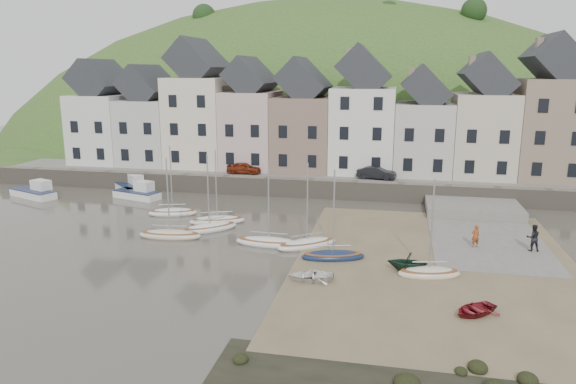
% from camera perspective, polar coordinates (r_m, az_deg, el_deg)
% --- Properties ---
extents(ground, '(160.00, 160.00, 0.00)m').
position_cam_1_polar(ground, '(36.88, -1.91, -6.60)').
color(ground, '#413D33').
rests_on(ground, ground).
extents(quay_land, '(90.00, 30.00, 1.50)m').
position_cam_1_polar(quay_land, '(67.28, 4.51, 3.00)').
color(quay_land, '#365220').
rests_on(quay_land, ground).
extents(quay_street, '(70.00, 7.00, 0.10)m').
position_cam_1_polar(quay_street, '(55.94, 3.02, 1.82)').
color(quay_street, slate).
rests_on(quay_street, quay_land).
extents(seawall, '(70.00, 1.20, 1.80)m').
position_cam_1_polar(seawall, '(52.69, 2.43, 0.40)').
color(seawall, slate).
rests_on(seawall, ground).
extents(beach, '(18.00, 26.00, 0.06)m').
position_cam_1_polar(beach, '(36.04, 15.50, -7.52)').
color(beach, brown).
rests_on(beach, ground).
extents(slipway, '(8.00, 18.00, 0.12)m').
position_cam_1_polar(slipway, '(44.05, 20.09, -4.05)').
color(slipway, slate).
rests_on(slipway, ground).
extents(hillside, '(134.40, 84.00, 84.00)m').
position_cam_1_polar(hillside, '(99.43, 3.52, -4.83)').
color(hillside, '#365220').
rests_on(hillside, ground).
extents(townhouse_terrace, '(61.05, 8.00, 13.93)m').
position_cam_1_polar(townhouse_terrace, '(58.34, 5.34, 7.97)').
color(townhouse_terrace, silver).
rests_on(townhouse_terrace, quay_land).
extents(sailboat_0, '(4.48, 2.65, 6.32)m').
position_cam_1_polar(sailboat_0, '(47.38, -12.25, -2.11)').
color(sailboat_0, white).
rests_on(sailboat_0, ground).
extents(sailboat_1, '(4.80, 3.04, 6.32)m').
position_cam_1_polar(sailboat_1, '(44.25, -7.60, -3.00)').
color(sailboat_1, white).
rests_on(sailboat_1, ground).
extents(sailboat_2, '(4.94, 1.92, 6.32)m').
position_cam_1_polar(sailboat_2, '(41.08, -12.54, -4.47)').
color(sailboat_2, beige).
rests_on(sailboat_2, ground).
extents(sailboat_3, '(4.45, 4.16, 6.32)m').
position_cam_1_polar(sailboat_3, '(42.27, -8.43, -3.80)').
color(sailboat_3, white).
rests_on(sailboat_3, ground).
extents(sailboat_4, '(5.05, 1.70, 6.32)m').
position_cam_1_polar(sailboat_4, '(38.43, -2.06, -5.38)').
color(sailboat_4, white).
rests_on(sailboat_4, ground).
extents(sailboat_5, '(4.49, 2.51, 6.32)m').
position_cam_1_polar(sailboat_5, '(35.81, 4.85, -6.81)').
color(sailboat_5, '#152344').
rests_on(sailboat_5, ground).
extents(sailboat_6, '(4.58, 3.99, 6.32)m').
position_cam_1_polar(sailboat_6, '(38.07, 2.06, -5.55)').
color(sailboat_6, white).
rests_on(sailboat_6, ground).
extents(sailboat_7, '(4.07, 2.28, 6.32)m').
position_cam_1_polar(sailboat_7, '(33.95, 14.88, -8.34)').
color(sailboat_7, beige).
rests_on(sailboat_7, ground).
extents(motorboat_0, '(5.14, 3.04, 1.70)m').
position_cam_1_polar(motorboat_0, '(54.25, -15.72, -0.05)').
color(motorboat_0, white).
rests_on(motorboat_0, ground).
extents(motorboat_1, '(5.69, 3.58, 1.70)m').
position_cam_1_polar(motorboat_1, '(58.38, -25.50, 0.06)').
color(motorboat_1, white).
rests_on(motorboat_1, ground).
extents(motorboat_2, '(5.07, 4.96, 1.70)m').
position_cam_1_polar(motorboat_2, '(57.86, -16.60, 0.69)').
color(motorboat_2, white).
rests_on(motorboat_2, ground).
extents(rowboat_white, '(3.10, 2.47, 0.57)m').
position_cam_1_polar(rowboat_white, '(32.16, 2.42, -8.96)').
color(rowboat_white, white).
rests_on(rowboat_white, beach).
extents(rowboat_green, '(2.46, 2.13, 1.28)m').
position_cam_1_polar(rowboat_green, '(34.14, 12.69, -7.32)').
color(rowboat_green, '#152F22').
rests_on(rowboat_green, beach).
extents(rowboat_red, '(3.12, 3.04, 0.53)m').
position_cam_1_polar(rowboat_red, '(29.60, 19.38, -11.79)').
color(rowboat_red, maroon).
rests_on(rowboat_red, beach).
extents(person_red, '(0.70, 0.59, 1.63)m').
position_cam_1_polar(person_red, '(39.85, 19.46, -4.45)').
color(person_red, '#9B411C').
rests_on(person_red, slipway).
extents(person_dark, '(0.97, 0.79, 1.89)m').
position_cam_1_polar(person_dark, '(40.46, 24.80, -4.47)').
color(person_dark, black).
rests_on(person_dark, slipway).
extents(car_left, '(3.70, 1.64, 1.24)m').
position_cam_1_polar(car_left, '(56.48, -4.75, 2.59)').
color(car_left, maroon).
rests_on(car_left, quay_street).
extents(car_right, '(4.04, 1.88, 1.28)m').
position_cam_1_polar(car_right, '(54.25, 9.47, 2.05)').
color(car_right, black).
rests_on(car_right, quay_street).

